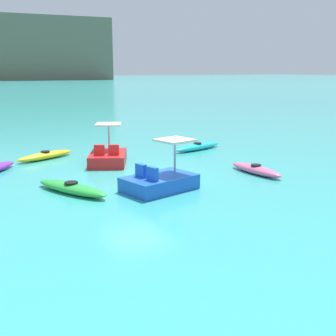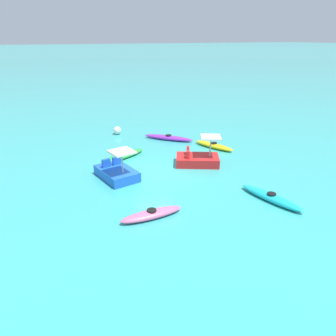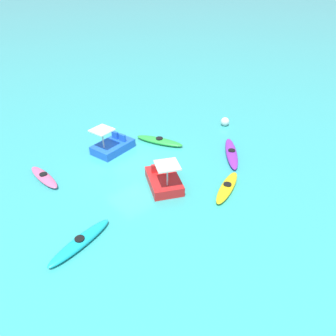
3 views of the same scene
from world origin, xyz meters
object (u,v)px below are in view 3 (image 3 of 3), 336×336
at_px(kayak_pink, 44,177).
at_px(kayak_yellow, 227,187).
at_px(kayak_purple, 231,153).
at_px(kayak_green, 159,141).
at_px(buoy_white, 225,122).
at_px(kayak_cyan, 80,242).
at_px(pedal_boat_blue, 113,146).
at_px(pedal_boat_red, 164,180).

relative_size(kayak_pink, kayak_yellow, 0.91).
xyz_separation_m(kayak_purple, kayak_green, (2.18, -3.99, 0.00)).
bearing_deg(buoy_white, kayak_cyan, 14.16).
distance_m(kayak_pink, pedal_boat_blue, 4.42).
distance_m(pedal_boat_red, buoy_white, 8.22).
bearing_deg(kayak_cyan, kayak_yellow, 167.71).
relative_size(kayak_green, kayak_yellow, 1.07).
height_order(kayak_cyan, pedal_boat_red, pedal_boat_red).
bearing_deg(kayak_yellow, kayak_cyan, -12.29).
relative_size(kayak_cyan, pedal_boat_blue, 1.22).
height_order(kayak_pink, pedal_boat_red, pedal_boat_red).
xyz_separation_m(kayak_yellow, pedal_boat_red, (2.10, -2.41, 0.17)).
bearing_deg(kayak_green, pedal_boat_blue, -23.65).
relative_size(kayak_green, pedal_boat_blue, 1.18).
bearing_deg(kayak_purple, pedal_boat_blue, -46.67).
bearing_deg(buoy_white, kayak_green, -12.14).
xyz_separation_m(kayak_pink, pedal_boat_blue, (-4.41, -0.17, 0.17)).
xyz_separation_m(kayak_green, pedal_boat_blue, (2.70, -1.18, 0.17)).
relative_size(kayak_pink, pedal_boat_red, 0.95).
bearing_deg(pedal_boat_blue, buoy_white, 163.70).
distance_m(kayak_green, kayak_yellow, 6.02).
height_order(pedal_boat_blue, buoy_white, pedal_boat_blue).
height_order(kayak_cyan, kayak_pink, same).
height_order(pedal_boat_red, pedal_boat_blue, same).
distance_m(kayak_purple, kayak_green, 4.54).
height_order(kayak_pink, kayak_yellow, same).
bearing_deg(kayak_pink, pedal_boat_blue, -177.82).
distance_m(kayak_cyan, pedal_boat_red, 5.29).
relative_size(kayak_cyan, pedal_boat_red, 1.15).
xyz_separation_m(pedal_boat_red, buoy_white, (-7.83, -2.48, -0.04)).
height_order(kayak_pink, buoy_white, buoy_white).
bearing_deg(kayak_green, kayak_yellow, 83.65).
xyz_separation_m(kayak_cyan, pedal_boat_red, (-5.22, -0.81, 0.17)).
bearing_deg(kayak_pink, kayak_cyan, 80.83).
bearing_deg(kayak_pink, kayak_yellow, 132.66).
xyz_separation_m(kayak_purple, buoy_white, (-2.90, -2.90, 0.13)).
bearing_deg(pedal_boat_red, buoy_white, -162.43).
distance_m(kayak_pink, kayak_yellow, 9.51).
xyz_separation_m(kayak_cyan, kayak_yellow, (-7.32, 1.59, 0.00)).
height_order(kayak_cyan, kayak_green, same).
relative_size(kayak_purple, pedal_boat_red, 1.06).
distance_m(kayak_purple, kayak_yellow, 3.47).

